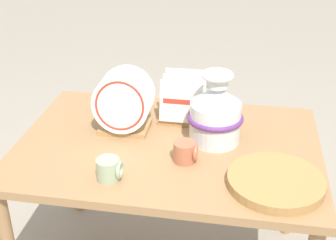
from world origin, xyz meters
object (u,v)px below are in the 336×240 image
at_px(wicker_charger_stack, 276,182).
at_px(mug_terracotta_glaze, 186,152).
at_px(dish_rack_round_plates, 124,107).
at_px(mug_sage_glaze, 109,169).
at_px(ceramic_vase, 215,113).
at_px(dish_rack_square_plates, 183,106).

xyz_separation_m(wicker_charger_stack, mug_terracotta_glaze, (-0.34, 0.11, 0.02)).
bearing_deg(wicker_charger_stack, mug_terracotta_glaze, 162.62).
relative_size(dish_rack_round_plates, mug_terracotta_glaze, 2.85).
bearing_deg(mug_sage_glaze, wicker_charger_stack, 5.60).
xyz_separation_m(dish_rack_round_plates, mug_terracotta_glaze, (0.30, -0.20, -0.07)).
distance_m(ceramic_vase, wicker_charger_stack, 0.39).
height_order(dish_rack_square_plates, mug_terracotta_glaze, dish_rack_square_plates).
distance_m(dish_rack_square_plates, mug_terracotta_glaze, 0.35).
xyz_separation_m(dish_rack_square_plates, mug_sage_glaze, (-0.20, -0.51, -0.02)).
relative_size(wicker_charger_stack, mug_sage_glaze, 3.71).
bearing_deg(dish_rack_square_plates, mug_terracotta_glaze, -80.19).
relative_size(ceramic_vase, mug_terracotta_glaze, 3.25).
height_order(mug_terracotta_glaze, mug_sage_glaze, same).
distance_m(wicker_charger_stack, mug_sage_glaze, 0.60).
bearing_deg(dish_rack_square_plates, ceramic_vase, -47.16).
bearing_deg(mug_terracotta_glaze, dish_rack_round_plates, 146.21).
height_order(dish_rack_square_plates, wicker_charger_stack, dish_rack_square_plates).
bearing_deg(mug_sage_glaze, mug_terracotta_glaze, 32.73).
bearing_deg(dish_rack_square_plates, wicker_charger_stack, -48.60).
relative_size(dish_rack_square_plates, wicker_charger_stack, 0.60).
xyz_separation_m(dish_rack_square_plates, wicker_charger_stack, (0.40, -0.46, -0.05)).
bearing_deg(mug_sage_glaze, ceramic_vase, 44.29).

